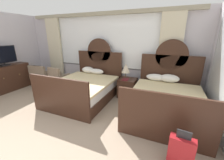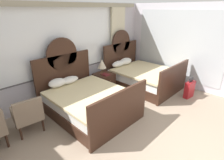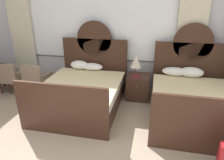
{
  "view_description": "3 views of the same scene",
  "coord_description": "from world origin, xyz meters",
  "px_view_note": "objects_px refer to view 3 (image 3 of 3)",
  "views": [
    {
      "loc": [
        2.27,
        -0.93,
        1.94
      ],
      "look_at": [
        0.89,
        2.36,
        0.78
      ],
      "focal_mm": 22.27,
      "sensor_mm": 36.0,
      "label": 1
    },
    {
      "loc": [
        -2.48,
        -0.67,
        2.53
      ],
      "look_at": [
        0.67,
        2.39,
        0.73
      ],
      "focal_mm": 28.19,
      "sensor_mm": 36.0,
      "label": 2
    },
    {
      "loc": [
        1.42,
        -1.46,
        2.34
      ],
      "look_at": [
        0.54,
        2.67,
        0.63
      ],
      "focal_mm": 32.49,
      "sensor_mm": 36.0,
      "label": 3
    }
  ],
  "objects_px": {
    "nightstand_between_beds": "(138,87)",
    "book_on_nightstand": "(136,76)",
    "bed_near_mirror": "(193,101)",
    "armchair_by_window_centre": "(11,76)",
    "table_lamp_on_nightstand": "(136,62)",
    "bed_near_window": "(83,91)",
    "armchair_by_window_right": "(3,75)",
    "armchair_by_window_left": "(36,78)"
  },
  "relations": [
    {
      "from": "table_lamp_on_nightstand",
      "to": "armchair_by_window_right",
      "type": "relative_size",
      "value": 0.59
    },
    {
      "from": "bed_near_mirror",
      "to": "book_on_nightstand",
      "type": "bearing_deg",
      "value": 156.26
    },
    {
      "from": "nightstand_between_beds",
      "to": "armchair_by_window_left",
      "type": "xyz_separation_m",
      "value": [
        -2.55,
        -0.35,
        0.16
      ]
    },
    {
      "from": "bed_near_mirror",
      "to": "armchair_by_window_right",
      "type": "xyz_separation_m",
      "value": [
        -4.72,
        0.3,
        0.09
      ]
    },
    {
      "from": "armchair_by_window_right",
      "to": "bed_near_window",
      "type": "bearing_deg",
      "value": -7.56
    },
    {
      "from": "table_lamp_on_nightstand",
      "to": "armchair_by_window_centre",
      "type": "xyz_separation_m",
      "value": [
        -3.21,
        -0.35,
        -0.49
      ]
    },
    {
      "from": "table_lamp_on_nightstand",
      "to": "armchair_by_window_right",
      "type": "bearing_deg",
      "value": -174.28
    },
    {
      "from": "table_lamp_on_nightstand",
      "to": "armchair_by_window_right",
      "type": "height_order",
      "value": "table_lamp_on_nightstand"
    },
    {
      "from": "nightstand_between_beds",
      "to": "book_on_nightstand",
      "type": "xyz_separation_m",
      "value": [
        -0.05,
        -0.11,
        0.31
      ]
    },
    {
      "from": "armchair_by_window_right",
      "to": "bed_near_mirror",
      "type": "bearing_deg",
      "value": -3.69
    },
    {
      "from": "bed_near_window",
      "to": "armchair_by_window_left",
      "type": "xyz_separation_m",
      "value": [
        -1.35,
        0.31,
        0.09
      ]
    },
    {
      "from": "table_lamp_on_nightstand",
      "to": "armchair_by_window_right",
      "type": "distance_m",
      "value": 3.5
    },
    {
      "from": "bed_near_window",
      "to": "book_on_nightstand",
      "type": "bearing_deg",
      "value": 25.37
    },
    {
      "from": "book_on_nightstand",
      "to": "armchair_by_window_left",
      "type": "distance_m",
      "value": 2.52
    },
    {
      "from": "armchair_by_window_left",
      "to": "armchair_by_window_centre",
      "type": "height_order",
      "value": "same"
    },
    {
      "from": "nightstand_between_beds",
      "to": "table_lamp_on_nightstand",
      "type": "height_order",
      "value": "table_lamp_on_nightstand"
    },
    {
      "from": "armchair_by_window_left",
      "to": "nightstand_between_beds",
      "type": "bearing_deg",
      "value": 7.77
    },
    {
      "from": "bed_near_mirror",
      "to": "armchair_by_window_centre",
      "type": "height_order",
      "value": "bed_near_mirror"
    },
    {
      "from": "table_lamp_on_nightstand",
      "to": "book_on_nightstand",
      "type": "bearing_deg",
      "value": -73.67
    },
    {
      "from": "book_on_nightstand",
      "to": "armchair_by_window_left",
      "type": "bearing_deg",
      "value": -174.55
    },
    {
      "from": "armchair_by_window_centre",
      "to": "armchair_by_window_right",
      "type": "height_order",
      "value": "same"
    },
    {
      "from": "bed_near_mirror",
      "to": "armchair_by_window_centre",
      "type": "bearing_deg",
      "value": 176.12
    },
    {
      "from": "armchair_by_window_left",
      "to": "armchair_by_window_right",
      "type": "relative_size",
      "value": 1.0
    },
    {
      "from": "bed_near_mirror",
      "to": "table_lamp_on_nightstand",
      "type": "bearing_deg",
      "value": 152.84
    },
    {
      "from": "bed_near_window",
      "to": "bed_near_mirror",
      "type": "bearing_deg",
      "value": 0.1
    },
    {
      "from": "bed_near_mirror",
      "to": "table_lamp_on_nightstand",
      "type": "distance_m",
      "value": 1.54
    },
    {
      "from": "book_on_nightstand",
      "to": "armchair_by_window_right",
      "type": "xyz_separation_m",
      "value": [
        -3.48,
        -0.24,
        -0.16
      ]
    },
    {
      "from": "book_on_nightstand",
      "to": "armchair_by_window_centre",
      "type": "distance_m",
      "value": 3.26
    },
    {
      "from": "book_on_nightstand",
      "to": "armchair_by_window_centre",
      "type": "height_order",
      "value": "armchair_by_window_centre"
    },
    {
      "from": "nightstand_between_beds",
      "to": "book_on_nightstand",
      "type": "relative_size",
      "value": 2.29
    },
    {
      "from": "armchair_by_window_left",
      "to": "armchair_by_window_right",
      "type": "xyz_separation_m",
      "value": [
        -0.98,
        -0.0,
        0.0
      ]
    },
    {
      "from": "nightstand_between_beds",
      "to": "table_lamp_on_nightstand",
      "type": "bearing_deg",
      "value": -178.4
    },
    {
      "from": "table_lamp_on_nightstand",
      "to": "bed_near_window",
      "type": "bearing_deg",
      "value": -149.8
    },
    {
      "from": "book_on_nightstand",
      "to": "armchair_by_window_right",
      "type": "relative_size",
      "value": 0.31
    },
    {
      "from": "bed_near_window",
      "to": "table_lamp_on_nightstand",
      "type": "height_order",
      "value": "bed_near_window"
    },
    {
      "from": "bed_near_window",
      "to": "book_on_nightstand",
      "type": "xyz_separation_m",
      "value": [
        1.16,
        0.55,
        0.25
      ]
    },
    {
      "from": "bed_near_window",
      "to": "book_on_nightstand",
      "type": "relative_size",
      "value": 8.37
    },
    {
      "from": "armchair_by_window_centre",
      "to": "nightstand_between_beds",
      "type": "bearing_deg",
      "value": 6.05
    },
    {
      "from": "bed_near_mirror",
      "to": "bed_near_window",
      "type": "bearing_deg",
      "value": -179.9
    },
    {
      "from": "armchair_by_window_centre",
      "to": "table_lamp_on_nightstand",
      "type": "bearing_deg",
      "value": 6.15
    },
    {
      "from": "book_on_nightstand",
      "to": "armchair_by_window_centre",
      "type": "xyz_separation_m",
      "value": [
        -3.25,
        -0.24,
        -0.16
      ]
    },
    {
      "from": "table_lamp_on_nightstand",
      "to": "book_on_nightstand",
      "type": "distance_m",
      "value": 0.35
    }
  ]
}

